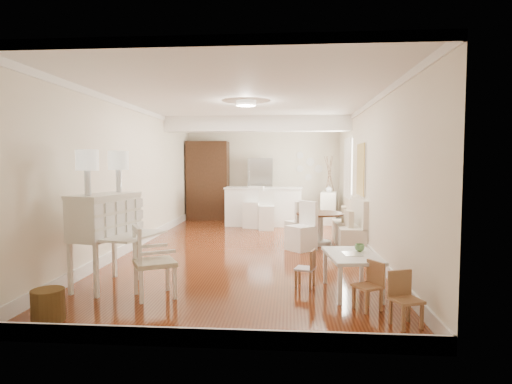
# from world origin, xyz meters

# --- Properties ---
(room) EXTENTS (9.00, 9.04, 2.82)m
(room) POSITION_xyz_m (0.04, 0.32, 1.98)
(room) COLOR brown
(room) RESTS_ON ground
(secretary_bureau) EXTENTS (1.21, 1.23, 1.27)m
(secretary_bureau) POSITION_xyz_m (-1.70, -2.69, 0.64)
(secretary_bureau) COLOR white
(secretary_bureau) RESTS_ON ground
(gustavian_armchair) EXTENTS (0.71, 0.71, 0.91)m
(gustavian_armchair) POSITION_xyz_m (-0.90, -3.07, 0.45)
(gustavian_armchair) COLOR white
(gustavian_armchair) RESTS_ON ground
(wicker_basket) EXTENTS (0.41, 0.41, 0.34)m
(wicker_basket) POSITION_xyz_m (-1.78, -3.96, 0.17)
(wicker_basket) COLOR brown
(wicker_basket) RESTS_ON ground
(kids_table) EXTENTS (0.72, 1.08, 0.51)m
(kids_table) POSITION_xyz_m (1.60, -2.72, 0.26)
(kids_table) COLOR white
(kids_table) RESTS_ON ground
(kids_chair_a) EXTENTS (0.38, 0.38, 0.56)m
(kids_chair_a) POSITION_xyz_m (1.69, -3.35, 0.28)
(kids_chair_a) COLOR #B27C51
(kids_chair_a) RESTS_ON ground
(kids_chair_b) EXTENTS (0.31, 0.31, 0.52)m
(kids_chair_b) POSITION_xyz_m (1.00, -2.50, 0.26)
(kids_chair_b) COLOR #976945
(kids_chair_b) RESTS_ON ground
(kids_chair_c) EXTENTS (0.36, 0.36, 0.57)m
(kids_chair_c) POSITION_xyz_m (1.99, -3.83, 0.29)
(kids_chair_c) COLOR #986A45
(kids_chair_c) RESTS_ON ground
(banquette) EXTENTS (0.52, 1.60, 0.98)m
(banquette) POSITION_xyz_m (1.99, 0.50, 0.49)
(banquette) COLOR silver
(banquette) RESTS_ON ground
(dining_table) EXTENTS (1.28, 1.28, 0.67)m
(dining_table) POSITION_xyz_m (1.42, 0.51, 0.33)
(dining_table) COLOR #4D2C18
(dining_table) RESTS_ON ground
(slip_chair_near) EXTENTS (0.64, 0.64, 0.94)m
(slip_chair_near) POSITION_xyz_m (1.02, -0.04, 0.47)
(slip_chair_near) COLOR white
(slip_chair_near) RESTS_ON ground
(slip_chair_far) EXTENTS (0.59, 0.60, 0.88)m
(slip_chair_far) POSITION_xyz_m (0.98, 0.82, 0.44)
(slip_chair_far) COLOR white
(slip_chair_far) RESTS_ON ground
(breakfast_counter) EXTENTS (2.05, 0.65, 1.03)m
(breakfast_counter) POSITION_xyz_m (0.10, 3.10, 0.52)
(breakfast_counter) COLOR white
(breakfast_counter) RESTS_ON ground
(bar_stool_left) EXTENTS (0.54, 0.54, 1.07)m
(bar_stool_left) POSITION_xyz_m (-0.13, 2.68, 0.54)
(bar_stool_left) COLOR white
(bar_stool_left) RESTS_ON ground
(bar_stool_right) EXTENTS (0.40, 0.40, 0.97)m
(bar_stool_right) POSITION_xyz_m (0.22, 2.36, 0.48)
(bar_stool_right) COLOR white
(bar_stool_right) RESTS_ON ground
(pantry_cabinet) EXTENTS (1.20, 0.60, 2.30)m
(pantry_cabinet) POSITION_xyz_m (-1.60, 4.18, 1.15)
(pantry_cabinet) COLOR #381E11
(pantry_cabinet) RESTS_ON ground
(fridge) EXTENTS (0.75, 0.65, 1.80)m
(fridge) POSITION_xyz_m (0.30, 4.15, 0.90)
(fridge) COLOR silver
(fridge) RESTS_ON ground
(sideboard) EXTENTS (0.54, 0.97, 0.88)m
(sideboard) POSITION_xyz_m (1.89, 3.65, 0.44)
(sideboard) COLOR silver
(sideboard) RESTS_ON ground
(pencil_cup) EXTENTS (0.14, 0.14, 0.10)m
(pencil_cup) POSITION_xyz_m (1.72, -2.55, 0.56)
(pencil_cup) COLOR #6AA962
(pencil_cup) RESTS_ON kids_table
(branch_vase) EXTENTS (0.19, 0.19, 0.19)m
(branch_vase) POSITION_xyz_m (1.88, 3.62, 0.97)
(branch_vase) COLOR white
(branch_vase) RESTS_ON sideboard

